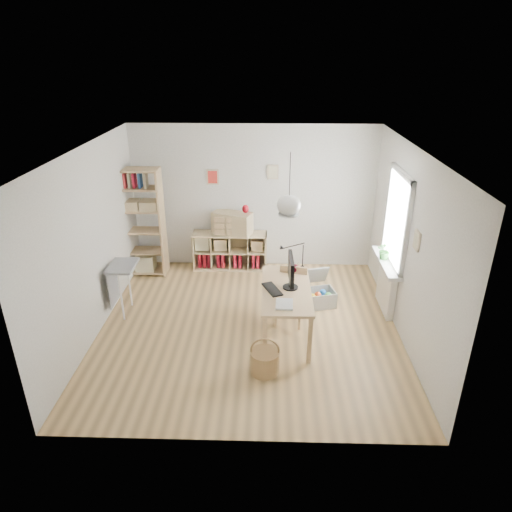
{
  "coord_description": "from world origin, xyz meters",
  "views": [
    {
      "loc": [
        0.29,
        -5.92,
        3.88
      ],
      "look_at": [
        0.1,
        0.3,
        1.05
      ],
      "focal_mm": 32.0,
      "sensor_mm": 36.0,
      "label": 1
    }
  ],
  "objects_px": {
    "monitor": "(291,271)",
    "tall_bookshelf": "(141,218)",
    "chair": "(291,292)",
    "drawer_chest": "(232,223)",
    "storage_chest": "(318,294)",
    "cube_shelf": "(229,253)",
    "desk": "(286,294)"
  },
  "relations": [
    {
      "from": "tall_bookshelf",
      "to": "drawer_chest",
      "type": "bearing_deg",
      "value": 8.32
    },
    {
      "from": "storage_chest",
      "to": "drawer_chest",
      "type": "bearing_deg",
      "value": 124.58
    },
    {
      "from": "cube_shelf",
      "to": "chair",
      "type": "distance_m",
      "value": 2.19
    },
    {
      "from": "monitor",
      "to": "cube_shelf",
      "type": "bearing_deg",
      "value": 114.4
    },
    {
      "from": "chair",
      "to": "drawer_chest",
      "type": "xyz_separation_m",
      "value": [
        -1.04,
        1.83,
        0.43
      ]
    },
    {
      "from": "storage_chest",
      "to": "drawer_chest",
      "type": "distance_m",
      "value": 2.14
    },
    {
      "from": "chair",
      "to": "drawer_chest",
      "type": "height_order",
      "value": "drawer_chest"
    },
    {
      "from": "cube_shelf",
      "to": "monitor",
      "type": "height_order",
      "value": "monitor"
    },
    {
      "from": "desk",
      "to": "chair",
      "type": "distance_m",
      "value": 0.4
    },
    {
      "from": "monitor",
      "to": "tall_bookshelf",
      "type": "bearing_deg",
      "value": 142.24
    },
    {
      "from": "monitor",
      "to": "storage_chest",
      "type": "bearing_deg",
      "value": 57.72
    },
    {
      "from": "cube_shelf",
      "to": "storage_chest",
      "type": "height_order",
      "value": "cube_shelf"
    },
    {
      "from": "chair",
      "to": "monitor",
      "type": "height_order",
      "value": "monitor"
    },
    {
      "from": "storage_chest",
      "to": "drawer_chest",
      "type": "relative_size",
      "value": 0.98
    },
    {
      "from": "chair",
      "to": "monitor",
      "type": "xyz_separation_m",
      "value": [
        -0.04,
        -0.34,
        0.53
      ]
    },
    {
      "from": "desk",
      "to": "drawer_chest",
      "type": "height_order",
      "value": "drawer_chest"
    },
    {
      "from": "chair",
      "to": "storage_chest",
      "type": "distance_m",
      "value": 0.76
    },
    {
      "from": "drawer_chest",
      "to": "monitor",
      "type": "bearing_deg",
      "value": -45.23
    },
    {
      "from": "storage_chest",
      "to": "desk",
      "type": "bearing_deg",
      "value": -137.0
    },
    {
      "from": "tall_bookshelf",
      "to": "desk",
      "type": "bearing_deg",
      "value": -37.01
    },
    {
      "from": "tall_bookshelf",
      "to": "storage_chest",
      "type": "distance_m",
      "value": 3.45
    },
    {
      "from": "storage_chest",
      "to": "monitor",
      "type": "xyz_separation_m",
      "value": [
        -0.5,
        -0.85,
        0.84
      ]
    },
    {
      "from": "storage_chest",
      "to": "tall_bookshelf",
      "type": "bearing_deg",
      "value": 146.87
    },
    {
      "from": "monitor",
      "to": "drawer_chest",
      "type": "distance_m",
      "value": 2.39
    },
    {
      "from": "desk",
      "to": "monitor",
      "type": "relative_size",
      "value": 2.7
    },
    {
      "from": "desk",
      "to": "drawer_chest",
      "type": "xyz_separation_m",
      "value": [
        -0.95,
        2.19,
        0.27
      ]
    },
    {
      "from": "desk",
      "to": "monitor",
      "type": "height_order",
      "value": "monitor"
    },
    {
      "from": "cube_shelf",
      "to": "chair",
      "type": "relative_size",
      "value": 1.61
    },
    {
      "from": "cube_shelf",
      "to": "monitor",
      "type": "xyz_separation_m",
      "value": [
        1.08,
        -2.21,
        0.72
      ]
    },
    {
      "from": "tall_bookshelf",
      "to": "drawer_chest",
      "type": "distance_m",
      "value": 1.67
    },
    {
      "from": "monitor",
      "to": "drawer_chest",
      "type": "bearing_deg",
      "value": 113.17
    },
    {
      "from": "desk",
      "to": "drawer_chest",
      "type": "distance_m",
      "value": 2.4
    }
  ]
}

